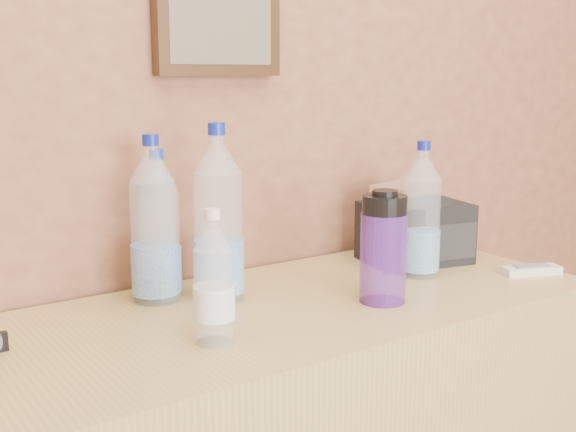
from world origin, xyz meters
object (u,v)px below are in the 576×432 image
(pet_small, at_px, (214,285))
(ac_remote, at_px, (531,270))
(pet_large_b, at_px, (154,228))
(pet_large_d, at_px, (421,217))
(pet_large_c, at_px, (218,223))
(pet_large_a, at_px, (159,233))
(foil_packet, at_px, (401,190))
(nalgene_bottle, at_px, (383,248))
(toiletry_bag, at_px, (415,228))

(pet_small, distance_m, ac_remote, 0.82)
(pet_large_b, distance_m, pet_large_d, 0.60)
(pet_large_c, distance_m, pet_small, 0.25)
(pet_large_a, relative_size, pet_large_d, 1.00)
(ac_remote, height_order, foil_packet, foil_packet)
(pet_small, height_order, nalgene_bottle, pet_small)
(pet_large_b, height_order, foil_packet, pet_large_b)
(pet_large_d, relative_size, toiletry_bag, 1.27)
(pet_large_b, relative_size, pet_large_d, 1.10)
(pet_large_d, bearing_deg, nalgene_bottle, -154.26)
(pet_large_b, bearing_deg, pet_large_d, -16.76)
(pet_large_b, bearing_deg, toiletry_bag, -6.34)
(pet_large_a, bearing_deg, toiletry_bag, -7.70)
(nalgene_bottle, relative_size, foil_packet, 1.89)
(pet_large_a, relative_size, pet_large_c, 0.85)
(foil_packet, bearing_deg, ac_remote, -57.95)
(pet_large_b, relative_size, toiletry_bag, 1.40)
(pet_large_d, distance_m, foil_packet, 0.14)
(pet_large_a, relative_size, foil_packet, 2.54)
(toiletry_bag, distance_m, foil_packet, 0.10)
(nalgene_bottle, distance_m, foil_packet, 0.34)
(toiletry_bag, bearing_deg, pet_large_d, -116.07)
(pet_large_b, bearing_deg, ac_remote, -21.62)
(pet_large_b, bearing_deg, nalgene_bottle, -35.90)
(pet_large_d, distance_m, toiletry_bag, 0.14)
(pet_small, xyz_separation_m, ac_remote, (0.81, -0.04, -0.09))
(pet_small, bearing_deg, toiletry_bag, 16.78)
(pet_large_c, height_order, pet_small, pet_large_c)
(pet_large_b, relative_size, ac_remote, 2.50)
(pet_large_a, xyz_separation_m, ac_remote, (0.78, -0.33, -0.13))
(foil_packet, bearing_deg, nalgene_bottle, -139.14)
(pet_large_d, bearing_deg, pet_large_b, 163.24)
(pet_large_d, xyz_separation_m, pet_small, (-0.59, -0.10, -0.03))
(pet_large_c, height_order, toiletry_bag, pet_large_c)
(pet_small, xyz_separation_m, foil_packet, (0.65, 0.23, 0.07))
(pet_large_b, height_order, pet_large_d, pet_large_b)
(nalgene_bottle, xyz_separation_m, toiletry_bag, (0.28, 0.20, -0.03))
(pet_large_a, distance_m, foil_packet, 0.62)
(pet_large_c, bearing_deg, pet_small, -121.31)
(pet_large_d, relative_size, pet_small, 1.32)
(pet_small, bearing_deg, foil_packet, 19.28)
(ac_remote, bearing_deg, pet_large_b, -179.89)
(pet_large_a, height_order, toiletry_bag, pet_large_a)
(pet_large_b, xyz_separation_m, nalgene_bottle, (0.37, -0.27, -0.04))
(pet_large_c, bearing_deg, nalgene_bottle, -38.02)
(pet_large_c, height_order, foil_packet, pet_large_c)
(pet_large_d, relative_size, foil_packet, 2.55)
(pet_large_a, distance_m, pet_large_b, 0.03)
(ac_remote, relative_size, toiletry_bag, 0.56)
(pet_large_c, distance_m, toiletry_bag, 0.55)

